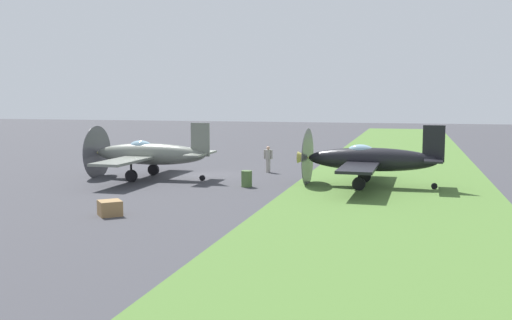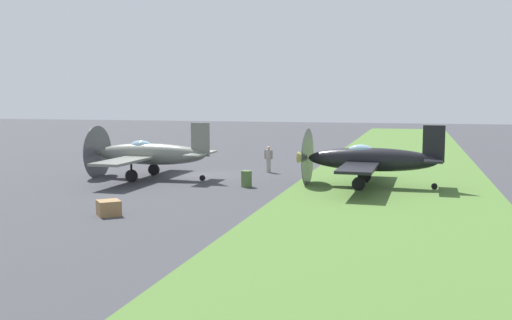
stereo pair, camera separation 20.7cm
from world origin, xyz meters
name	(u,v)px [view 2 (the right image)]	position (x,y,z in m)	size (l,w,h in m)	color
ground_plane	(204,176)	(0.00, 0.00, 0.00)	(160.00, 160.00, 0.00)	#38383D
grass_verge	(394,183)	(0.00, -11.69, 0.00)	(120.00, 11.00, 0.01)	#476B2D
airplane_lead	(148,154)	(-2.01, 2.86, 1.51)	(10.03, 7.99, 3.60)	slate
airplane_wingman	(369,160)	(-1.74, -10.35, 1.51)	(10.10, 8.02, 3.61)	black
ground_crew_chief	(269,159)	(2.83, -3.49, 0.91)	(0.38, 0.62, 1.73)	#9E998E
fuel_drum	(246,179)	(-3.62, -3.83, 0.45)	(0.60, 0.60, 0.90)	#476633
supply_crate	(109,208)	(-12.71, -0.44, 0.32)	(0.90, 0.90, 0.64)	olive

